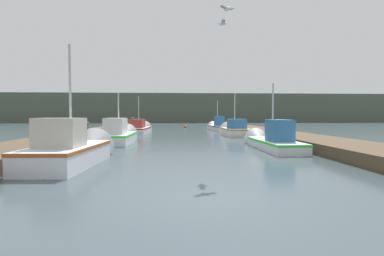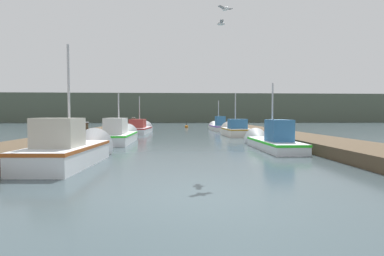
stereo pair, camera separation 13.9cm
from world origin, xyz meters
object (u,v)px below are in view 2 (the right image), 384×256
(fishing_boat_0, at_px, (72,149))
(seagull_1, at_px, (225,9))
(seagull_lead, at_px, (221,24))
(fishing_boat_4, at_px, (140,128))
(mooring_piling_3, at_px, (274,132))
(fishing_boat_2, at_px, (120,135))
(fishing_boat_3, at_px, (234,130))
(channel_buoy, at_px, (186,127))
(mooring_piling_2, at_px, (232,126))
(mooring_piling_0, at_px, (134,124))
(fishing_boat_5, at_px, (218,126))
(fishing_boat_1, at_px, (270,141))
(mooring_piling_1, at_px, (86,134))

(fishing_boat_0, height_order, seagull_1, seagull_1)
(fishing_boat_0, xyz_separation_m, seagull_lead, (5.13, 0.09, 4.36))
(fishing_boat_4, height_order, mooring_piling_3, fishing_boat_4)
(seagull_lead, bearing_deg, fishing_boat_2, 33.54)
(fishing_boat_3, distance_m, channel_buoy, 15.18)
(fishing_boat_2, height_order, mooring_piling_2, fishing_boat_2)
(fishing_boat_3, distance_m, mooring_piling_0, 13.08)
(mooring_piling_0, bearing_deg, fishing_boat_3, -44.32)
(fishing_boat_4, xyz_separation_m, mooring_piling_2, (9.08, 2.50, 0.07))
(mooring_piling_0, relative_size, seagull_lead, 2.57)
(channel_buoy, bearing_deg, seagull_lead, -89.45)
(fishing_boat_3, xyz_separation_m, channel_buoy, (-3.38, 14.79, -0.31))
(seagull_1, bearing_deg, mooring_piling_2, -131.80)
(fishing_boat_4, height_order, seagull_1, seagull_1)
(fishing_boat_2, bearing_deg, fishing_boat_0, -90.73)
(fishing_boat_0, xyz_separation_m, fishing_boat_3, (8.24, 13.47, -0.05))
(mooring_piling_3, relative_size, seagull_1, 2.35)
(fishing_boat_3, distance_m, fishing_boat_5, 8.59)
(fishing_boat_1, bearing_deg, mooring_piling_0, 116.48)
(mooring_piling_1, bearing_deg, channel_buoy, 74.81)
(mooring_piling_0, bearing_deg, channel_buoy, 43.45)
(fishing_boat_2, relative_size, mooring_piling_2, 5.77)
(mooring_piling_1, xyz_separation_m, seagull_1, (6.46, -6.11, 4.55))
(fishing_boat_4, relative_size, mooring_piling_1, 4.29)
(fishing_boat_0, bearing_deg, fishing_boat_1, 30.25)
(mooring_piling_0, distance_m, channel_buoy, 8.25)
(channel_buoy, bearing_deg, fishing_boat_5, -62.40)
(fishing_boat_5, height_order, mooring_piling_0, fishing_boat_5)
(fishing_boat_3, distance_m, fishing_boat_4, 9.01)
(fishing_boat_2, relative_size, fishing_boat_4, 0.98)
(fishing_boat_0, height_order, mooring_piling_3, fishing_boat_0)
(mooring_piling_3, xyz_separation_m, seagull_1, (-4.23, -7.61, 4.57))
(fishing_boat_1, xyz_separation_m, channel_buoy, (-3.38, 24.05, -0.26))
(fishing_boat_3, xyz_separation_m, mooring_piling_1, (-9.49, -7.70, 0.22))
(fishing_boat_4, bearing_deg, fishing_boat_0, -87.06)
(fishing_boat_0, xyz_separation_m, fishing_boat_4, (0.21, 17.56, -0.08))
(fishing_boat_0, height_order, fishing_boat_2, fishing_boat_0)
(mooring_piling_1, xyz_separation_m, seagull_lead, (6.38, -5.68, 4.19))
(fishing_boat_2, distance_m, fishing_boat_4, 9.57)
(fishing_boat_2, relative_size, fishing_boat_3, 1.18)
(fishing_boat_5, relative_size, mooring_piling_1, 4.47)
(fishing_boat_3, relative_size, mooring_piling_0, 3.28)
(mooring_piling_1, bearing_deg, mooring_piling_0, 89.54)
(seagull_lead, bearing_deg, fishing_boat_0, 92.12)
(mooring_piling_2, distance_m, seagull_1, 21.33)
(fishing_boat_0, xyz_separation_m, mooring_piling_0, (-1.11, 22.61, 0.22))
(fishing_boat_0, distance_m, mooring_piling_3, 11.92)
(fishing_boat_3, relative_size, channel_buoy, 4.92)
(fishing_boat_1, bearing_deg, seagull_1, -124.04)
(seagull_1, bearing_deg, channel_buoy, -119.80)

